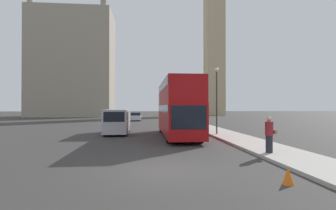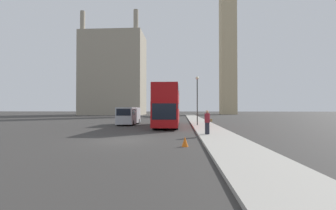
% 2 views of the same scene
% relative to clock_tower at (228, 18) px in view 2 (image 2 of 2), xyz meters
% --- Properties ---
extents(ground_plane, '(300.00, 300.00, 0.00)m').
position_rel_clock_tower_xyz_m(ground_plane, '(-20.67, -68.39, -35.25)').
color(ground_plane, '#383533').
extents(sidewalk_strip, '(2.89, 120.00, 0.15)m').
position_rel_clock_tower_xyz_m(sidewalk_strip, '(-14.22, -68.39, -35.18)').
color(sidewalk_strip, '#ADA89E').
rests_on(sidewalk_strip, ground_plane).
extents(clock_tower, '(5.91, 6.08, 68.89)m').
position_rel_clock_tower_xyz_m(clock_tower, '(0.00, 0.00, 0.00)').
color(clock_tower, tan).
rests_on(clock_tower, ground_plane).
extents(building_block_distant, '(20.46, 12.78, 33.51)m').
position_rel_clock_tower_xyz_m(building_block_distant, '(-40.06, -7.26, -21.45)').
color(building_block_distant, '#9E937F').
rests_on(building_block_distant, ground_plane).
extents(red_double_decker_bus, '(2.56, 11.25, 4.54)m').
position_rel_clock_tower_xyz_m(red_double_decker_bus, '(-18.50, -56.75, -32.73)').
color(red_double_decker_bus, '#A80F11').
rests_on(red_double_decker_bus, ground_plane).
extents(white_van, '(2.02, 5.51, 2.23)m').
position_rel_clock_tower_xyz_m(white_van, '(-23.70, -54.20, -34.05)').
color(white_van, '#B2B7BC').
rests_on(white_van, ground_plane).
extents(pedestrian, '(0.56, 0.40, 1.80)m').
position_rel_clock_tower_xyz_m(pedestrian, '(-14.98, -65.67, -34.21)').
color(pedestrian, '#23232D').
rests_on(pedestrian, sidewalk_strip).
extents(street_lamp, '(0.36, 0.36, 5.69)m').
position_rel_clock_tower_xyz_m(street_lamp, '(-15.08, -56.40, -31.36)').
color(street_lamp, '#2D332D').
rests_on(street_lamp, sidewalk_strip).
extents(parked_sedan, '(1.89, 4.65, 1.49)m').
position_rel_clock_tower_xyz_m(parked_sedan, '(-22.84, -30.45, -34.58)').
color(parked_sedan, silver).
rests_on(parked_sedan, ground_plane).
extents(traffic_cone, '(0.36, 0.36, 0.55)m').
position_rel_clock_tower_xyz_m(traffic_cone, '(-16.73, -70.46, -34.98)').
color(traffic_cone, orange).
rests_on(traffic_cone, ground_plane).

